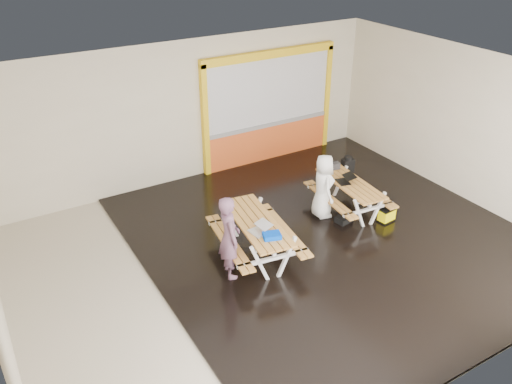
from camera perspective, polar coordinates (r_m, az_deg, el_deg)
room at (r=9.69m, az=2.72°, el=1.71°), size 10.02×8.02×3.52m
deck at (r=11.21m, az=7.90°, el=-4.71°), size 7.50×7.98×0.05m
kiosk at (r=13.96m, az=1.42°, el=8.95°), size 3.88×0.16×3.00m
picnic_table_left at (r=10.16m, az=0.05°, el=-4.13°), size 1.68×2.26×0.83m
picnic_table_right at (r=11.88m, az=10.15°, el=0.28°), size 1.44×1.99×0.76m
person_left at (r=9.54m, az=-2.93°, el=-4.91°), size 0.51×0.67×1.64m
person_right at (r=11.48m, az=7.31°, el=0.64°), size 0.64×0.81×1.45m
laptop_left at (r=9.71m, az=0.40°, el=-4.09°), size 0.41×0.38×0.16m
laptop_right at (r=11.78m, az=9.68°, el=1.32°), size 0.45×0.42×0.16m
blue_pouch at (r=9.55m, az=1.73°, el=-4.77°), size 0.37×0.31×0.09m
toolbox at (r=12.31m, az=8.24°, el=2.82°), size 0.38×0.23×0.21m
backpack at (r=12.73m, az=9.93°, el=2.82°), size 0.30×0.21×0.48m
dark_case at (r=11.65m, az=9.52°, el=-2.92°), size 0.39×0.32×0.13m
fluke_bag at (r=11.82m, az=14.02°, el=-2.43°), size 0.39×0.28×0.32m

